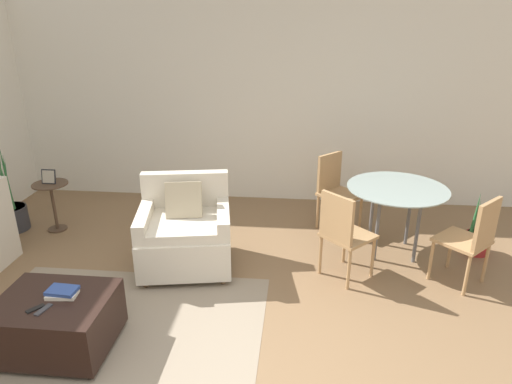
{
  "coord_description": "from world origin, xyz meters",
  "views": [
    {
      "loc": [
        0.57,
        -2.12,
        2.44
      ],
      "look_at": [
        0.14,
        2.15,
        0.75
      ],
      "focal_mm": 32.0,
      "sensor_mm": 36.0,
      "label": 1
    }
  ],
  "objects": [
    {
      "name": "wall_back",
      "position": [
        0.0,
        3.87,
        1.38
      ],
      "size": [
        12.0,
        0.06,
        2.75
      ],
      "color": "silver",
      "rests_on": "ground_plane"
    },
    {
      "name": "area_rug",
      "position": [
        -0.89,
        0.93,
        0.0
      ],
      "size": [
        2.41,
        1.57,
        0.01
      ],
      "color": "gray",
      "rests_on": "ground_plane"
    },
    {
      "name": "armchair",
      "position": [
        -0.55,
        1.91,
        0.37
      ],
      "size": [
        1.02,
        0.97,
        0.91
      ],
      "color": "beige",
      "rests_on": "ground_plane"
    },
    {
      "name": "ottoman",
      "position": [
        -1.24,
        0.59,
        0.24
      ],
      "size": [
        0.84,
        0.68,
        0.44
      ],
      "color": "black",
      "rests_on": "ground_plane"
    },
    {
      "name": "book_stack",
      "position": [
        -1.18,
        0.65,
        0.47
      ],
      "size": [
        0.23,
        0.16,
        0.06
      ],
      "color": "beige",
      "rests_on": "ottoman"
    },
    {
      "name": "tv_remote_primary",
      "position": [
        -1.23,
        0.46,
        0.45
      ],
      "size": [
        0.08,
        0.15,
        0.01
      ],
      "color": "#333338",
      "rests_on": "ottoman"
    },
    {
      "name": "tv_remote_secondary",
      "position": [
        -1.29,
        0.46,
        0.45
      ],
      "size": [
        0.11,
        0.13,
        0.01
      ],
      "color": "black",
      "rests_on": "ottoman"
    },
    {
      "name": "potted_plant",
      "position": [
        -2.84,
        2.53,
        0.25
      ],
      "size": [
        0.36,
        0.36,
        1.12
      ],
      "color": "#333338",
      "rests_on": "ground_plane"
    },
    {
      "name": "side_table",
      "position": [
        -2.31,
        2.58,
        0.41
      ],
      "size": [
        0.4,
        0.4,
        0.59
      ],
      "color": "#4C3828",
      "rests_on": "ground_plane"
    },
    {
      "name": "picture_frame",
      "position": [
        -2.31,
        2.58,
        0.68
      ],
      "size": [
        0.17,
        0.07,
        0.17
      ],
      "color": "black",
      "rests_on": "side_table"
    },
    {
      "name": "dining_table",
      "position": [
        1.59,
        2.42,
        0.66
      ],
      "size": [
        1.04,
        1.04,
        0.75
      ],
      "color": "#8C9E99",
      "rests_on": "ground_plane"
    },
    {
      "name": "dining_chair_near_left",
      "position": [
        1.0,
        1.83,
        0.52
      ],
      "size": [
        0.59,
        0.59,
        0.9
      ],
      "color": "tan",
      "rests_on": "ground_plane"
    },
    {
      "name": "dining_chair_near_right",
      "position": [
        2.19,
        1.83,
        0.52
      ],
      "size": [
        0.59,
        0.59,
        0.9
      ],
      "color": "tan",
      "rests_on": "ground_plane"
    },
    {
      "name": "dining_chair_far_left",
      "position": [
        1.0,
        3.01,
        0.52
      ],
      "size": [
        0.59,
        0.59,
        0.9
      ],
      "color": "tan",
      "rests_on": "ground_plane"
    },
    {
      "name": "potted_plant_small",
      "position": [
        2.51,
        2.49,
        0.18
      ],
      "size": [
        0.25,
        0.25,
        0.69
      ],
      "color": "maroon",
      "rests_on": "ground_plane"
    }
  ]
}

